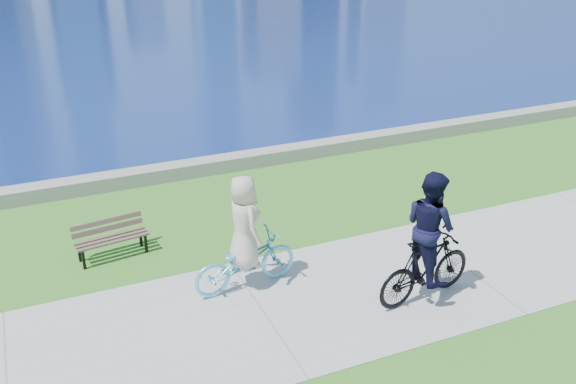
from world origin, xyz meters
name	(u,v)px	position (x,y,z in m)	size (l,w,h in m)	color
ground	(264,314)	(0.00, 0.00, 0.00)	(320.00, 320.00, 0.00)	#2D6B1C
concrete_path	(264,314)	(0.00, 0.00, 0.01)	(80.00, 3.50, 0.02)	#9C9D98
seawall	(173,171)	(0.00, 6.20, 0.17)	(90.00, 0.50, 0.35)	gray
park_bench	(110,235)	(-1.99, 2.98, 0.44)	(1.43, 0.65, 0.71)	black
cyclist_woman	(245,247)	(0.00, 0.90, 0.81)	(0.90, 2.01, 2.12)	#62CCEF
cyclist_man	(428,248)	(2.69, -0.64, 1.01)	(0.84, 2.01, 2.36)	black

